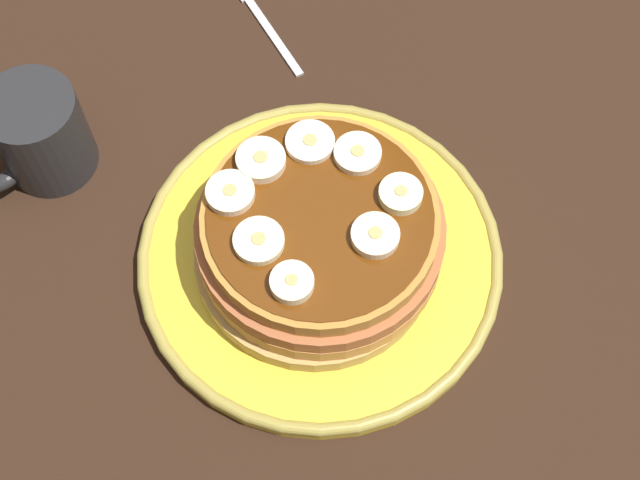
{
  "coord_description": "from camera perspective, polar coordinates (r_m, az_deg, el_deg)",
  "views": [
    {
      "loc": [
        20.26,
        20.24,
        61.07
      ],
      "look_at": [
        0.0,
        0.0,
        3.7
      ],
      "focal_mm": 49.96,
      "sensor_mm": 36.0,
      "label": 1
    }
  ],
  "objects": [
    {
      "name": "ground_plane",
      "position": [
        0.69,
        -0.0,
        -1.94
      ],
      "size": [
        140.0,
        140.0,
        3.0
      ],
      "primitive_type": "cube",
      "color": "black"
    },
    {
      "name": "banana_slice_6",
      "position": [
        0.6,
        -3.94,
        -0.08
      ],
      "size": [
        3.48,
        3.48,
        0.86
      ],
      "color": "#F3ECB8",
      "rests_on": "pancake_stack"
    },
    {
      "name": "plate",
      "position": [
        0.67,
        -0.0,
        -1.08
      ],
      "size": [
        27.35,
        27.35,
        1.66
      ],
      "color": "yellow",
      "rests_on": "ground_plane"
    },
    {
      "name": "fork",
      "position": [
        0.8,
        -3.9,
        14.17
      ],
      "size": [
        4.41,
        12.79,
        0.5
      ],
      "color": "silver",
      "rests_on": "ground_plane"
    },
    {
      "name": "banana_slice_2",
      "position": [
        0.61,
        -5.76,
        3.0
      ],
      "size": [
        3.41,
        3.41,
        0.93
      ],
      "color": "#FBE5BC",
      "rests_on": "pancake_stack"
    },
    {
      "name": "banana_slice_0",
      "position": [
        0.58,
        -1.81,
        -2.77
      ],
      "size": [
        2.93,
        2.93,
        1.08
      ],
      "color": "#F7EBB8",
      "rests_on": "pancake_stack"
    },
    {
      "name": "banana_slice_7",
      "position": [
        0.63,
        -3.69,
        5.2
      ],
      "size": [
        3.53,
        3.53,
        1.02
      ],
      "color": "beige",
      "rests_on": "pancake_stack"
    },
    {
      "name": "pancake_stack",
      "position": [
        0.63,
        -0.36,
        0.14
      ],
      "size": [
        17.97,
        18.29,
        6.19
      ],
      "color": "tan",
      "rests_on": "plate"
    },
    {
      "name": "banana_slice_4",
      "position": [
        0.63,
        2.42,
        5.53
      ],
      "size": [
        3.39,
        3.39,
        0.86
      ],
      "color": "beige",
      "rests_on": "pancake_stack"
    },
    {
      "name": "banana_slice_3",
      "position": [
        0.63,
        -0.64,
        6.26
      ],
      "size": [
        3.54,
        3.54,
        0.75
      ],
      "color": "#F4E3C4",
      "rests_on": "pancake_stack"
    },
    {
      "name": "coffee_mug",
      "position": [
        0.72,
        -17.68,
        6.42
      ],
      "size": [
        10.13,
        7.13,
        7.82
      ],
      "color": "#262628",
      "rests_on": "ground_plane"
    },
    {
      "name": "banana_slice_1",
      "position": [
        0.6,
        3.55,
        0.26
      ],
      "size": [
        3.31,
        3.31,
        0.96
      ],
      "color": "beige",
      "rests_on": "pancake_stack"
    },
    {
      "name": "banana_slice_5",
      "position": [
        0.61,
        5.18,
        2.92
      ],
      "size": [
        3.06,
        3.06,
        1.05
      ],
      "color": "#F1F3B6",
      "rests_on": "pancake_stack"
    }
  ]
}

